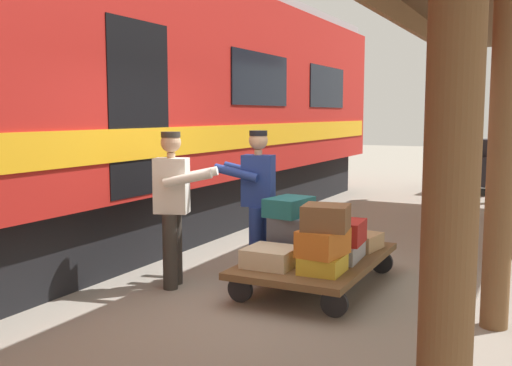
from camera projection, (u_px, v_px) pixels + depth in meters
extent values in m
plane|color=gray|center=(294.00, 297.00, 6.12)|extent=(60.00, 60.00, 0.00)
cylinder|color=brown|center=(503.00, 136.00, 5.06)|extent=(0.24, 0.24, 3.40)
cylinder|color=brown|center=(452.00, 159.00, 2.51)|extent=(0.24, 0.24, 3.40)
cube|color=#B21E19|center=(43.00, 77.00, 7.37)|extent=(3.00, 18.00, 2.90)
cube|color=black|center=(49.00, 226.00, 7.59)|extent=(2.55, 17.10, 0.90)
cube|color=gold|center=(141.00, 144.00, 6.79)|extent=(0.03, 17.64, 0.36)
cube|color=black|center=(328.00, 87.00, 12.29)|extent=(0.02, 1.98, 0.84)
cube|color=black|center=(261.00, 79.00, 9.49)|extent=(0.02, 1.98, 0.84)
cube|color=black|center=(136.00, 109.00, 6.77)|extent=(0.12, 1.10, 2.00)
cube|color=brown|center=(317.00, 260.00, 6.46)|extent=(1.25, 2.15, 0.07)
cylinder|color=black|center=(334.00, 303.00, 5.50)|extent=(0.27, 0.05, 0.27)
cylinder|color=black|center=(240.00, 289.00, 5.94)|extent=(0.27, 0.05, 0.27)
cylinder|color=black|center=(382.00, 262.00, 7.02)|extent=(0.27, 0.05, 0.27)
cylinder|color=black|center=(304.00, 253.00, 7.47)|extent=(0.27, 0.05, 0.27)
cube|color=gold|center=(323.00, 264.00, 5.80)|extent=(0.41, 0.45, 0.17)
cube|color=navy|center=(294.00, 247.00, 6.57)|extent=(0.42, 0.53, 0.17)
cube|color=black|center=(313.00, 237.00, 7.10)|extent=(0.45, 0.63, 0.17)
cube|color=#9EA0A5|center=(342.00, 251.00, 6.32)|extent=(0.42, 0.61, 0.18)
cube|color=beige|center=(271.00, 257.00, 6.05)|extent=(0.50, 0.50, 0.19)
cube|color=tan|center=(358.00, 241.00, 6.85)|extent=(0.53, 0.51, 0.18)
cube|color=#4C515B|center=(291.00, 228.00, 6.55)|extent=(0.40, 0.45, 0.26)
cube|color=#AD231E|center=(345.00, 232.00, 6.30)|extent=(0.41, 0.52, 0.24)
cube|color=#CC6B23|center=(323.00, 242.00, 5.80)|extent=(0.44, 0.55, 0.26)
cube|color=#1E666B|center=(289.00, 207.00, 6.57)|extent=(0.46, 0.59, 0.20)
cube|color=brown|center=(326.00, 217.00, 5.75)|extent=(0.49, 0.46, 0.25)
cylinder|color=navy|center=(261.00, 239.00, 7.03)|extent=(0.16, 0.16, 0.82)
cylinder|color=navy|center=(256.00, 242.00, 6.84)|extent=(0.16, 0.16, 0.82)
cube|color=navy|center=(258.00, 181.00, 6.85)|extent=(0.39, 0.27, 0.60)
cylinder|color=tan|center=(258.00, 152.00, 6.82)|extent=(0.09, 0.09, 0.06)
sphere|color=tan|center=(258.00, 140.00, 6.80)|extent=(0.22, 0.22, 0.22)
cylinder|color=black|center=(258.00, 133.00, 6.79)|extent=(0.21, 0.21, 0.06)
cylinder|color=navy|center=(245.00, 170.00, 7.06)|extent=(0.54, 0.18, 0.21)
cylinder|color=navy|center=(236.00, 173.00, 6.76)|extent=(0.54, 0.18, 0.21)
cylinder|color=#332D28|center=(170.00, 252.00, 6.36)|extent=(0.16, 0.16, 0.82)
cylinder|color=#332D28|center=(175.00, 248.00, 6.56)|extent=(0.16, 0.16, 0.82)
cube|color=silver|center=(172.00, 186.00, 6.38)|extent=(0.41, 0.33, 0.60)
cylinder|color=tan|center=(171.00, 155.00, 6.34)|extent=(0.09, 0.09, 0.06)
sphere|color=tan|center=(171.00, 142.00, 6.32)|extent=(0.22, 0.22, 0.22)
cylinder|color=#332D28|center=(171.00, 135.00, 6.31)|extent=(0.21, 0.21, 0.06)
cylinder|color=silver|center=(188.00, 178.00, 6.18)|extent=(0.53, 0.27, 0.21)
cylinder|color=silver|center=(195.00, 175.00, 6.49)|extent=(0.53, 0.27, 0.21)
cube|color=black|center=(475.00, 169.00, 14.46)|extent=(1.26, 1.80, 0.70)
cube|color=black|center=(474.00, 149.00, 14.09)|extent=(0.96, 0.78, 0.50)
cylinder|color=black|center=(491.00, 187.00, 13.77)|extent=(0.12, 0.40, 0.40)
cylinder|color=black|center=(451.00, 185.00, 14.17)|extent=(0.12, 0.40, 0.40)
cylinder|color=black|center=(496.00, 182.00, 14.83)|extent=(0.12, 0.40, 0.40)
cylinder|color=black|center=(458.00, 180.00, 15.24)|extent=(0.12, 0.40, 0.40)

